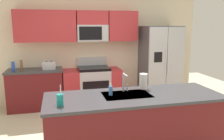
# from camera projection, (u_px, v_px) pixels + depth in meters

# --- Properties ---
(ground_plane) EXTENTS (9.00, 9.00, 0.00)m
(ground_plane) POSITION_uv_depth(u_px,v_px,m) (119.00, 137.00, 3.92)
(ground_plane) COLOR beige
(ground_plane) RESTS_ON ground
(kitchen_wall_unit) EXTENTS (5.20, 0.43, 2.60)m
(kitchen_wall_unit) POSITION_uv_depth(u_px,v_px,m) (91.00, 42.00, 5.59)
(kitchen_wall_unit) COLOR beige
(kitchen_wall_unit) RESTS_ON ground
(back_counter) EXTENTS (1.21, 0.63, 0.90)m
(back_counter) POSITION_uv_depth(u_px,v_px,m) (36.00, 89.00, 5.21)
(back_counter) COLOR maroon
(back_counter) RESTS_ON ground
(range_oven) EXTENTS (1.36, 0.61, 1.10)m
(range_oven) POSITION_uv_depth(u_px,v_px,m) (92.00, 86.00, 5.51)
(range_oven) COLOR #B7BABF
(range_oven) RESTS_ON ground
(refrigerator) EXTENTS (0.90, 0.76, 1.85)m
(refrigerator) POSITION_uv_depth(u_px,v_px,m) (160.00, 64.00, 5.75)
(refrigerator) COLOR #4C4F54
(refrigerator) RESTS_ON ground
(island_counter) EXTENTS (2.51, 0.90, 0.90)m
(island_counter) POSITION_uv_depth(u_px,v_px,m) (134.00, 125.00, 3.35)
(island_counter) COLOR maroon
(island_counter) RESTS_ON ground
(toaster) EXTENTS (0.28, 0.16, 0.18)m
(toaster) POSITION_uv_depth(u_px,v_px,m) (49.00, 65.00, 5.13)
(toaster) COLOR #B7BABF
(toaster) RESTS_ON back_counter
(pepper_mill) EXTENTS (0.05, 0.05, 0.23)m
(pepper_mill) POSITION_uv_depth(u_px,v_px,m) (21.00, 65.00, 5.04)
(pepper_mill) COLOR brown
(pepper_mill) RESTS_ON back_counter
(bottle_blue) EXTENTS (0.07, 0.07, 0.20)m
(bottle_blue) POSITION_uv_depth(u_px,v_px,m) (13.00, 66.00, 4.95)
(bottle_blue) COLOR blue
(bottle_blue) RESTS_ON back_counter
(sink_faucet) EXTENTS (0.08, 0.21, 0.28)m
(sink_faucet) POSITION_uv_depth(u_px,v_px,m) (124.00, 81.00, 3.39)
(sink_faucet) COLOR #B7BABF
(sink_faucet) RESTS_ON island_counter
(drink_cup_teal) EXTENTS (0.08, 0.08, 0.26)m
(drink_cup_teal) POSITION_uv_depth(u_px,v_px,m) (60.00, 100.00, 2.82)
(drink_cup_teal) COLOR teal
(drink_cup_teal) RESTS_ON island_counter
(soap_dispenser) EXTENTS (0.06, 0.06, 0.17)m
(soap_dispenser) POSITION_uv_depth(u_px,v_px,m) (111.00, 90.00, 3.25)
(soap_dispenser) COLOR #4C8CD8
(soap_dispenser) RESTS_ON island_counter
(paper_towel_roll) EXTENTS (0.12, 0.12, 0.24)m
(paper_towel_roll) POSITION_uv_depth(u_px,v_px,m) (143.00, 81.00, 3.56)
(paper_towel_roll) COLOR white
(paper_towel_roll) RESTS_ON island_counter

